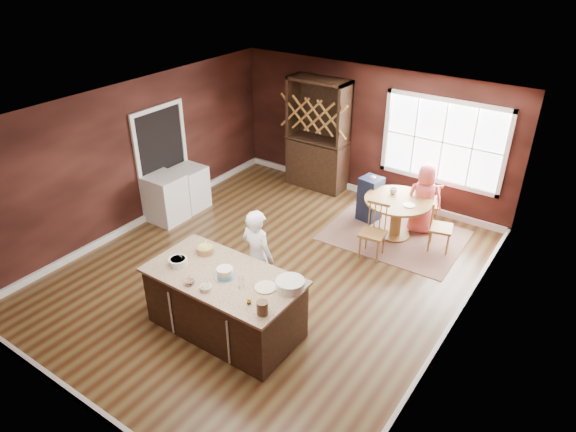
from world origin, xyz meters
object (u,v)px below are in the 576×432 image
object	(u,v)px
dining_table	(397,210)
toddler	(370,179)
baker	(257,257)
chair_north	(429,203)
chair_east	(441,226)
seated_woman	(424,199)
chair_south	(373,231)
high_chair	(370,198)
layer_cake	(225,272)
dryer	(190,188)
hutch	(318,135)
kitchen_island	(225,303)
washer	(166,198)

from	to	relation	value
dining_table	toddler	distance (m)	0.87
baker	chair_north	xyz separation A→B (m)	(1.23, 3.67, -0.32)
chair_east	seated_woman	bearing A→B (deg)	36.35
chair_south	high_chair	distance (m)	1.31
layer_cake	dryer	world-z (taller)	layer_cake
toddler	hutch	distance (m)	1.73
chair_east	chair_south	bearing A→B (deg)	120.66
kitchen_island	layer_cake	size ratio (longest dim) A/B	7.02
layer_cake	washer	bearing A→B (deg)	149.95
dining_table	high_chair	bearing A→B (deg)	156.73
kitchen_island	layer_cake	distance (m)	0.54
chair_north	chair_south	bearing A→B (deg)	47.43
seated_woman	dryer	size ratio (longest dim) A/B	1.55
baker	chair_north	distance (m)	3.88
dining_table	chair_south	bearing A→B (deg)	-93.65
washer	dryer	distance (m)	0.64
high_chair	kitchen_island	bearing A→B (deg)	-84.53
seated_woman	toddler	size ratio (longest dim) A/B	5.16
dining_table	dryer	bearing A→B (deg)	-161.45
chair_north	high_chair	world-z (taller)	high_chair
chair_east	toddler	size ratio (longest dim) A/B	3.70
dining_table	chair_east	distance (m)	0.83
layer_cake	hutch	bearing A→B (deg)	107.23
high_chair	toddler	bearing A→B (deg)	149.08
kitchen_island	hutch	world-z (taller)	hutch
chair_north	seated_woman	world-z (taller)	seated_woman
dryer	washer	bearing A→B (deg)	-90.00
toddler	washer	distance (m)	3.90
layer_cake	hutch	size ratio (longest dim) A/B	0.13
chair_south	toddler	size ratio (longest dim) A/B	3.77
chair_north	seated_woman	distance (m)	0.38
dining_table	layer_cake	size ratio (longest dim) A/B	3.96
chair_east	seated_woman	xyz separation A→B (m)	(-0.51, 0.42, 0.19)
chair_north	toddler	bearing A→B (deg)	-9.13
layer_cake	washer	world-z (taller)	layer_cake
chair_east	dryer	world-z (taller)	chair_east
chair_east	chair_north	world-z (taller)	chair_east
layer_cake	chair_north	distance (m)	4.62
kitchen_island	dining_table	bearing A→B (deg)	76.27
layer_cake	seated_woman	world-z (taller)	seated_woman
chair_south	high_chair	bearing A→B (deg)	112.20
kitchen_island	chair_north	bearing A→B (deg)	74.70
baker	hutch	world-z (taller)	hutch
baker	dryer	bearing A→B (deg)	-24.30
chair_east	hutch	distance (m)	3.36
chair_south	washer	bearing A→B (deg)	-170.55
chair_east	dryer	bearing A→B (deg)	91.73
kitchen_island	chair_south	xyz separation A→B (m)	(0.85, 2.83, 0.05)
high_chair	washer	world-z (taller)	washer
dining_table	baker	world-z (taller)	baker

